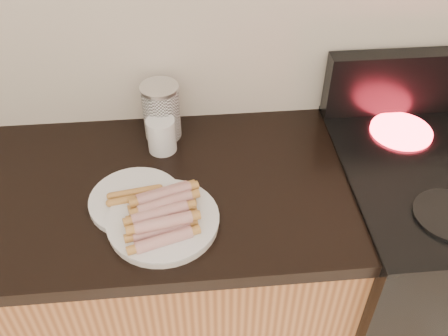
{
  "coord_description": "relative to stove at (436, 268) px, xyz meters",
  "views": [
    {
      "loc": [
        -0.02,
        0.73,
        1.82
      ],
      "look_at": [
        0.06,
        1.62,
        1.01
      ],
      "focal_mm": 40.0,
      "sensor_mm": 36.0,
      "label": 1
    }
  ],
  "objects": [
    {
      "name": "stove",
      "position": [
        0.0,
        0.0,
        0.0
      ],
      "size": [
        0.76,
        0.65,
        0.91
      ],
      "color": "black",
      "rests_on": "floor"
    },
    {
      "name": "burner_far_left",
      "position": [
        -0.17,
        0.17,
        0.46
      ],
      "size": [
        0.18,
        0.18,
        0.01
      ],
      "primitive_type": "cylinder",
      "color": "#FF1E2D",
      "rests_on": "stove"
    },
    {
      "name": "main_plate",
      "position": [
        -0.87,
        -0.12,
        0.45
      ],
      "size": [
        0.28,
        0.28,
        0.02
      ],
      "primitive_type": "cylinder",
      "rotation": [
        0.0,
        0.0,
        0.04
      ],
      "color": "white",
      "rests_on": "counter_slab"
    },
    {
      "name": "side_plate",
      "position": [
        -0.94,
        -0.04,
        0.45
      ],
      "size": [
        0.31,
        0.31,
        0.02
      ],
      "primitive_type": "cylinder",
      "rotation": [
        0.0,
        0.0,
        0.43
      ],
      "color": "white",
      "rests_on": "counter_slab"
    },
    {
      "name": "hotdog_pile",
      "position": [
        -0.87,
        -0.12,
        0.49
      ],
      "size": [
        0.14,
        0.21,
        0.05
      ],
      "rotation": [
        0.0,
        0.0,
        0.24
      ],
      "color": "#A44336",
      "rests_on": "main_plate"
    },
    {
      "name": "plain_sausages",
      "position": [
        -0.94,
        -0.04,
        0.47
      ],
      "size": [
        0.13,
        0.06,
        0.02
      ],
      "rotation": [
        0.0,
        0.0,
        0.16
      ],
      "color": "#B16040",
      "rests_on": "side_plate"
    },
    {
      "name": "canister",
      "position": [
        -0.87,
        0.24,
        0.53
      ],
      "size": [
        0.11,
        0.11,
        0.17
      ],
      "rotation": [
        0.0,
        0.0,
        0.28
      ],
      "color": "silver",
      "rests_on": "counter_slab"
    },
    {
      "name": "mug",
      "position": [
        -0.87,
        0.17,
        0.49
      ],
      "size": [
        0.1,
        0.1,
        0.1
      ],
      "primitive_type": "cylinder",
      "rotation": [
        0.0,
        0.0,
        -0.34
      ],
      "color": "white",
      "rests_on": "counter_slab"
    }
  ]
}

